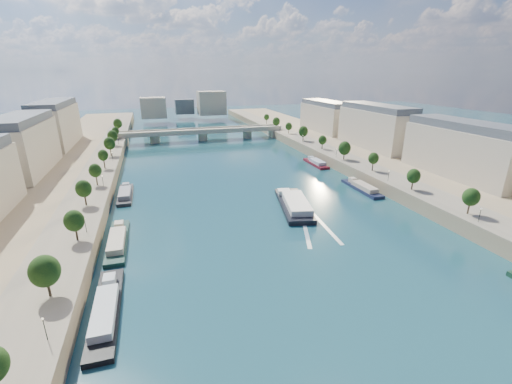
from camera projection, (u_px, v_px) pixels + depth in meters
ground at (248, 194)px, 133.57m from camera, size 700.00×700.00×0.00m
quay_left at (38, 208)px, 112.97m from camera, size 44.00×520.00×5.00m
quay_right at (403, 173)px, 152.50m from camera, size 44.00×520.00×5.00m
pave_left at (86, 197)px, 116.24m from camera, size 14.00×520.00×0.10m
pave_right at (374, 170)px, 147.53m from camera, size 14.00×520.00×0.10m
trees_left at (91, 179)px, 116.78m from camera, size 4.80×268.80×8.26m
trees_right at (359, 153)px, 154.18m from camera, size 4.80×268.80×8.26m
lamps_left at (95, 198)px, 107.54m from camera, size 0.36×200.36×4.28m
lamps_right at (359, 162)px, 149.89m from camera, size 0.36×200.36×4.28m
buildings_right at (413, 136)px, 162.23m from camera, size 16.00×226.00×23.20m
skyline at (189, 105)px, 327.49m from camera, size 79.00×42.00×22.00m
bridge at (203, 133)px, 235.92m from camera, size 112.00×12.00×8.15m
tour_barge at (294, 204)px, 119.95m from camera, size 15.14×32.29×4.22m
wake at (315, 227)px, 105.47m from camera, size 12.91×26.01×0.04m
moored_barges_left at (107, 303)px, 69.44m from camera, size 5.00×156.95×3.60m
moored_barges_right at (419, 219)px, 108.86m from camera, size 5.00×161.91×3.60m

